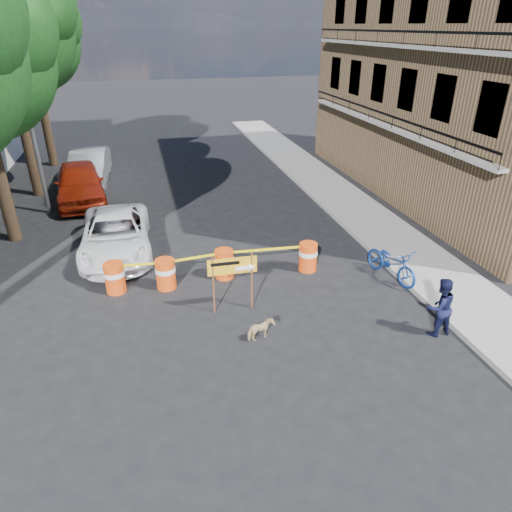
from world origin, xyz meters
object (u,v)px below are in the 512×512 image
suv_white (116,235)px  pedestrian (440,307)px  barrel_far_left (115,277)px  sedan_red (80,183)px  sedan_silver (89,167)px  barrel_mid_right (224,263)px  barrel_far_right (308,256)px  detour_sign (238,270)px  barrel_mid_left (166,273)px  dog (261,330)px  bicycle (394,248)px

suv_white → pedestrian: bearing=-40.4°
barrel_far_left → sedan_red: bearing=100.9°
suv_white → sedan_red: sedan_red is taller
sedan_silver → barrel_mid_right: bearing=-64.7°
barrel_far_left → suv_white: suv_white is taller
sedan_silver → barrel_far_left: bearing=-80.3°
barrel_far_left → sedan_red: 8.39m
barrel_far_left → barrel_far_right: bearing=-1.1°
detour_sign → sedan_silver: bearing=111.7°
suv_white → barrel_far_right: bearing=-24.9°
barrel_mid_left → dog: size_ratio=1.37×
suv_white → barrel_far_left: bearing=-90.0°
barrel_mid_left → detour_sign: (1.80, -1.63, 0.74)m
barrel_far_left → barrel_mid_left: size_ratio=1.00×
barrel_mid_left → dog: barrel_mid_left is taller
barrel_mid_right → barrel_far_left: bearing=-178.9°
bicycle → barrel_mid_right: bearing=151.0°
detour_sign → bicycle: bearing=8.3°
barrel_mid_left → barrel_far_right: bearing=0.3°
bicycle → suv_white: 8.87m
sedan_red → suv_white: bearing=-80.6°
detour_sign → barrel_mid_left: bearing=139.5°
pedestrian → suv_white: size_ratio=0.32×
detour_sign → dog: size_ratio=2.53×
pedestrian → sedan_red: (-9.30, 12.24, 0.05)m
barrel_mid_left → sedan_red: bearing=109.8°
barrel_mid_left → sedan_silver: (-2.80, 11.04, 0.30)m
barrel_mid_left → pedestrian: size_ratio=0.58×
barrel_far_right → detour_sign: (-2.55, -1.65, 0.74)m
barrel_mid_right → suv_white: (-3.16, 2.52, 0.19)m
barrel_mid_left → pedestrian: bearing=-31.6°
barrel_far_right → detour_sign: 3.13m
barrel_far_right → pedestrian: bearing=-63.5°
barrel_far_left → barrel_mid_left: same height
pedestrian → sedan_red: bearing=-55.9°
barrel_mid_left → sedan_red: (-3.00, 8.36, 0.35)m
barrel_mid_left → pedestrian: pedestrian is taller
pedestrian → dog: 4.37m
barrel_far_right → detour_sign: detour_sign is taller
bicycle → barrel_mid_left: bearing=156.4°
barrel_far_right → dog: size_ratio=1.37×
barrel_mid_left → bicycle: bicycle is taller
barrel_far_right → sedan_silver: sedan_silver is taller
barrel_mid_right → detour_sign: detour_sign is taller
barrel_mid_right → dog: 3.27m
barrel_far_left → sedan_red: (-1.58, 8.23, 0.35)m
barrel_far_right → suv_white: (-5.77, 2.70, 0.19)m
dog → sedan_red: bearing=7.5°
detour_sign → barrel_far_left: bearing=153.0°
barrel_mid_left → detour_sign: size_ratio=0.54×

